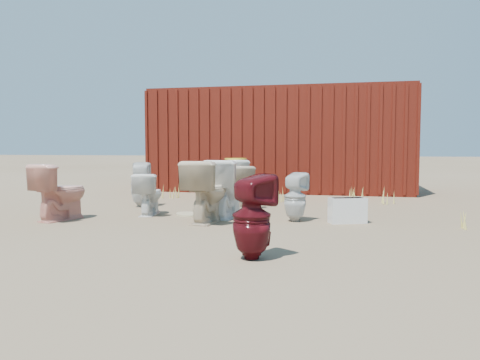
% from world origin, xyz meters
% --- Properties ---
extents(ground, '(100.00, 100.00, 0.00)m').
position_xyz_m(ground, '(0.00, 0.00, 0.00)').
color(ground, brown).
rests_on(ground, ground).
extents(shipping_container, '(6.00, 2.40, 2.40)m').
position_xyz_m(shipping_container, '(0.00, 5.20, 1.20)').
color(shipping_container, '#4A140C').
rests_on(shipping_container, ground).
extents(toilet_front_a, '(0.43, 0.67, 0.64)m').
position_xyz_m(toilet_front_a, '(-1.40, 0.45, 0.32)').
color(toilet_front_a, white).
rests_on(toilet_front_a, ground).
extents(toilet_front_pink, '(0.64, 0.88, 0.81)m').
position_xyz_m(toilet_front_pink, '(-2.43, -0.29, 0.40)').
color(toilet_front_pink, '#EF9F8A').
rests_on(toilet_front_pink, ground).
extents(toilet_front_c, '(0.54, 0.87, 0.86)m').
position_xyz_m(toilet_front_c, '(-0.18, 0.48, 0.43)').
color(toilet_front_c, white).
rests_on(toilet_front_c, ground).
extents(toilet_front_maroon, '(0.50, 0.51, 0.79)m').
position_xyz_m(toilet_front_maroon, '(0.70, -2.00, 0.40)').
color(toilet_front_maroon, '#530E14').
rests_on(toilet_front_maroon, ground).
extents(toilet_back_a, '(0.44, 0.45, 0.78)m').
position_xyz_m(toilet_back_a, '(-1.94, 1.35, 0.39)').
color(toilet_back_a, silver).
rests_on(toilet_back_a, ground).
extents(toilet_back_beige_left, '(0.63, 0.81, 0.72)m').
position_xyz_m(toilet_back_beige_left, '(-0.23, 1.68, 0.36)').
color(toilet_back_beige_left, '#BEA98B').
rests_on(toilet_back_beige_left, ground).
extents(toilet_back_beige_right, '(0.55, 0.88, 0.86)m').
position_xyz_m(toilet_back_beige_right, '(-0.33, -0.03, 0.43)').
color(toilet_back_beige_right, beige).
rests_on(toilet_back_beige_right, ground).
extents(toilet_back_yellowlid, '(0.69, 0.90, 0.81)m').
position_xyz_m(toilet_back_yellowlid, '(-0.51, 2.47, 0.40)').
color(toilet_back_yellowlid, white).
rests_on(toilet_back_yellowlid, ground).
extents(toilet_back_e, '(0.40, 0.40, 0.69)m').
position_xyz_m(toilet_back_e, '(0.86, 0.31, 0.34)').
color(toilet_back_e, silver).
rests_on(toilet_back_e, ground).
extents(yellow_lid, '(0.41, 0.51, 0.02)m').
position_xyz_m(yellow_lid, '(-0.51, 2.47, 0.82)').
color(yellow_lid, gold).
rests_on(yellow_lid, toilet_back_yellowlid).
extents(loose_tank, '(0.54, 0.37, 0.35)m').
position_xyz_m(loose_tank, '(1.58, 0.32, 0.17)').
color(loose_tank, white).
rests_on(loose_tank, ground).
extents(loose_lid_near, '(0.38, 0.50, 0.02)m').
position_xyz_m(loose_lid_near, '(-1.22, 3.29, 0.01)').
color(loose_lid_near, '#C9B392').
rests_on(loose_lid_near, ground).
extents(loose_lid_far, '(0.59, 0.58, 0.02)m').
position_xyz_m(loose_lid_far, '(-0.81, 0.57, 0.01)').
color(loose_lid_far, '#BFB68A').
rests_on(loose_lid_far, ground).
extents(weed_clump_a, '(0.36, 0.36, 0.27)m').
position_xyz_m(weed_clump_a, '(-1.91, 2.83, 0.13)').
color(weed_clump_a, '#CCBC51').
rests_on(weed_clump_a, ground).
extents(weed_clump_b, '(0.32, 0.32, 0.27)m').
position_xyz_m(weed_clump_b, '(0.22, 2.53, 0.14)').
color(weed_clump_b, '#CCBC51').
rests_on(weed_clump_b, ground).
extents(weed_clump_c, '(0.36, 0.36, 0.30)m').
position_xyz_m(weed_clump_c, '(2.30, 2.79, 0.15)').
color(weed_clump_c, '#CCBC51').
rests_on(weed_clump_c, ground).
extents(weed_clump_d, '(0.30, 0.30, 0.29)m').
position_xyz_m(weed_clump_d, '(-0.61, 3.01, 0.15)').
color(weed_clump_d, '#CCBC51').
rests_on(weed_clump_d, ground).
extents(weed_clump_e, '(0.34, 0.34, 0.26)m').
position_xyz_m(weed_clump_e, '(1.77, 3.50, 0.13)').
color(weed_clump_e, '#CCBC51').
rests_on(weed_clump_e, ground).
extents(weed_clump_f, '(0.28, 0.28, 0.21)m').
position_xyz_m(weed_clump_f, '(2.98, 0.20, 0.10)').
color(weed_clump_f, '#CCBC51').
rests_on(weed_clump_f, ground).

